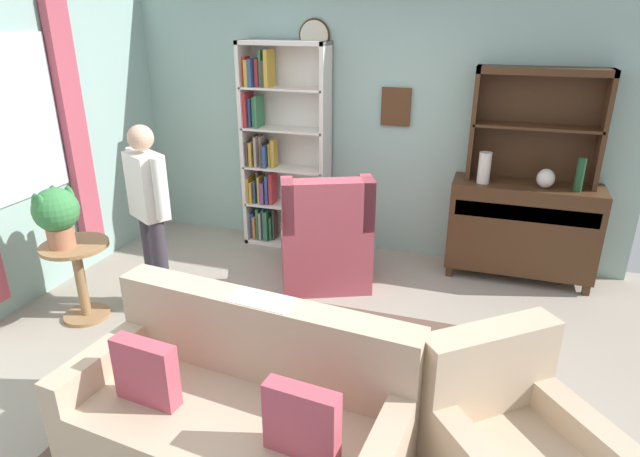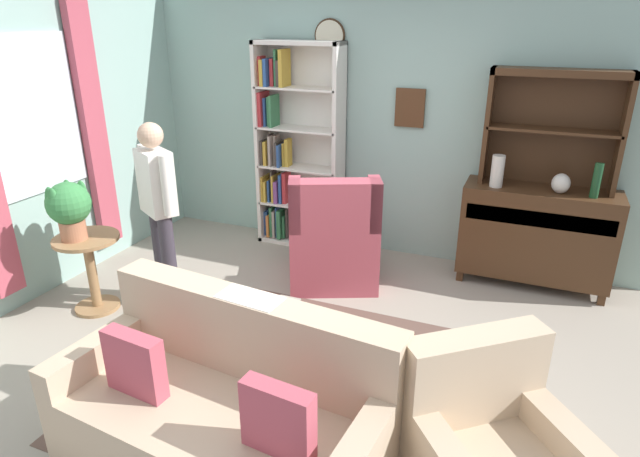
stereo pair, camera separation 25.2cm
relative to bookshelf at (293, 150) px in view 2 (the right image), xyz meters
The scene contains 18 objects.
ground_plane 2.39m from the bookshelf, 64.52° to the right, with size 5.40×4.60×0.02m, color #9E9384.
wall_back 1.02m from the bookshelf, 11.42° to the left, with size 5.00×0.09×2.80m.
wall_left 2.52m from the bookshelf, 129.81° to the right, with size 0.16×4.20×2.80m.
area_rug 2.71m from the bookshelf, 63.34° to the right, with size 2.54×2.19×0.01m, color brown.
bookshelf is the anchor object (origin of this frame).
sideboard 2.50m from the bookshelf, ahead, with size 1.30×0.45×0.92m.
sideboard_hutch 2.50m from the bookshelf, ahead, with size 1.10×0.26×1.00m.
vase_tall 2.06m from the bookshelf, ahead, with size 0.11×0.11×0.28m, color beige.
vase_round 2.58m from the bookshelf, ahead, with size 0.15×0.15×0.17m, color beige.
bottle_wine 2.84m from the bookshelf, ahead, with size 0.07×0.07×0.29m, color #194223.
couch_floral 3.21m from the bookshelf, 71.73° to the right, with size 1.87×1.02×0.90m.
wingback_chair 1.24m from the bookshelf, 45.30° to the right, with size 1.04×1.05×1.05m.
plant_stand 2.26m from the bookshelf, 115.49° to the right, with size 0.52×0.52×0.66m.
potted_plant_large 2.26m from the bookshelf, 116.09° to the right, with size 0.34×0.34×0.47m.
potted_plant_small 1.98m from the bookshelf, 112.87° to the right, with size 0.20×0.20×0.27m.
person_reading 1.69m from the bookshelf, 105.49° to the right, with size 0.49×0.34×1.56m.
coffee_table 2.46m from the bookshelf, 66.93° to the right, with size 0.80×0.50×0.42m.
book_stack 2.34m from the bookshelf, 66.23° to the right, with size 0.22×0.14×0.12m.
Camera 2 is at (1.41, -2.98, 2.33)m, focal length 29.97 mm.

